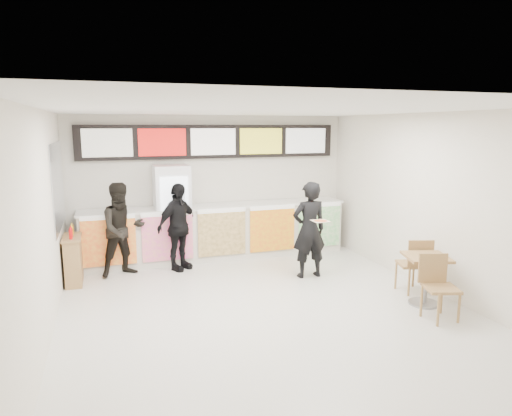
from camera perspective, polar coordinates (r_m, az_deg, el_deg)
name	(u,v)px	position (r m, az deg, el deg)	size (l,w,h in m)	color
floor	(267,313)	(7.05, 1.41, -12.95)	(7.00, 7.00, 0.00)	beige
ceiling	(268,109)	(6.49, 1.53, 12.22)	(7.00, 7.00, 0.00)	white
wall_back	(213,186)	(9.93, -5.45, 2.79)	(6.00, 6.00, 0.00)	silver
wall_left	(41,230)	(6.27, -25.28, -2.48)	(7.00, 7.00, 0.00)	silver
wall_right	(438,204)	(8.12, 21.79, 0.46)	(7.00, 7.00, 0.00)	silver
service_counter	(218,232)	(9.70, -4.81, -2.95)	(5.56, 0.77, 1.14)	silver
menu_board	(213,142)	(9.76, -5.43, 8.26)	(5.50, 0.14, 0.70)	black
drinks_fridge	(173,214)	(9.46, -10.39, -0.77)	(0.70, 0.67, 2.00)	white
mirror_panel	(58,186)	(8.64, -23.51, 2.56)	(0.01, 2.00, 1.50)	#B2B7BF
customer_main	(309,230)	(8.44, 6.66, -2.73)	(0.65, 0.43, 1.79)	black
customer_left	(122,229)	(8.85, -16.35, -2.58)	(0.85, 0.66, 1.76)	black
customer_mid	(178,227)	(8.95, -9.72, -2.34)	(1.00, 0.42, 1.70)	black
pizza_slice	(320,221)	(7.99, 8.06, -1.56)	(0.36, 0.36, 0.02)	beige
cafe_table	(426,271)	(7.64, 20.45, -7.37)	(0.90, 1.66, 0.94)	#A18149
condiment_ledge	(73,259)	(8.78, -21.86, -5.98)	(0.31, 0.76, 1.02)	#A18149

